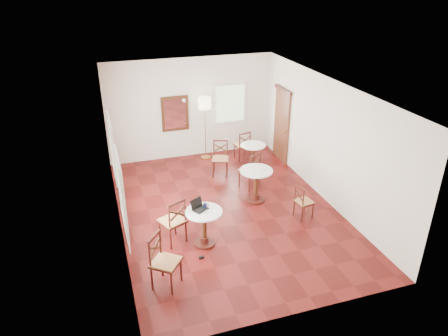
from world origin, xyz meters
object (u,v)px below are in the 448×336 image
Objects in this scene: cafe_table_back at (253,154)px; cafe_table_mid at (256,182)px; chair_back_a at (243,145)px; floor_lamp at (205,107)px; laptop at (199,207)px; chair_back_b at (220,158)px; mouse at (203,210)px; chair_mid_b at (303,202)px; water_glass at (206,212)px; chair_near_b at (164,261)px; chair_near_a at (173,221)px; chair_mid_a at (250,170)px; cafe_table_near at (204,224)px; power_adapter at (201,257)px; navy_mug at (205,205)px.

cafe_table_mid is at bearing -109.24° from cafe_table_back.
floor_lamp is (-1.04, 0.44, 1.16)m from chair_back_a.
chair_back_b is at bearing 33.33° from laptop.
mouse is (-2.32, -3.10, 0.36)m from cafe_table_back.
floor_lamp reaches higher than cafe_table_mid.
chair_mid_b is at bearing 87.73° from chair_back_a.
cafe_table_mid is 2.28m from water_glass.
cafe_table_mid is 0.93× the size of chair_back_a.
chair_near_b is 5.81m from floor_lamp.
mouse is at bearing 87.72° from chair_mid_b.
chair_mid_b is at bearing 157.25° from chair_near_a.
chair_near_a is 1.01× the size of chair_near_b.
water_glass is at bearing -125.10° from cafe_table_back.
cafe_table_mid is 2.54m from chair_near_a.
chair_near_a reaches higher than cafe_table_back.
chair_mid_a reaches higher than cafe_table_back.
cafe_table_near is 4.58m from floor_lamp.
chair_back_a is at bearing 77.20° from cafe_table_mid.
chair_mid_b is (3.05, 0.06, -0.12)m from chair_near_a.
chair_back_a is at bearing -152.52° from chair_near_a.
chair_back_b is (-0.51, 1.01, -0.01)m from chair_mid_a.
floor_lamp is 4.63m from water_glass.
chair_near_b reaches higher than chair_back_a.
cafe_table_back is 1.00m from chair_back_b.
cafe_table_near is at bearing 66.98° from power_adapter.
chair_near_b is at bearing 22.76° from chair_mid_a.
cafe_table_mid is 8.77× the size of water_glass.
chair_near_b reaches higher than power_adapter.
chair_near_a is 0.64m from laptop.
mouse is (-1.23, -4.26, -0.79)m from floor_lamp.
water_glass reaches higher than chair_mid_b.
chair_back_a is (-0.20, 3.50, 0.05)m from chair_mid_b.
water_glass is at bearing 56.49° from power_adapter.
cafe_table_near is at bearing -8.31° from chair_near_b.
chair_back_b is 2.51× the size of laptop.
navy_mug is 1.25× the size of water_glass.
chair_back_a is 1.22m from chair_back_b.
chair_mid_b is (2.46, 0.33, -0.09)m from cafe_table_near.
laptop is at bearing 21.48° from chair_mid_a.
navy_mug is (-1.75, -1.93, 0.35)m from chair_mid_a.
chair_back_b is at bearing 7.81° from chair_near_b.
chair_mid_a reaches higher than water_glass.
cafe_table_mid reaches higher than cafe_table_back.
chair_mid_b is at bearing 16.44° from power_adapter.
mouse is at bearing 100.86° from water_glass.
chair_back_b is 9.70× the size of power_adapter.
chair_mid_a reaches higher than chair_back_a.
chair_mid_b is 6.73× the size of navy_mug.
navy_mug is (-2.24, -2.98, 0.39)m from cafe_table_back.
chair_back_a is (-0.05, 0.72, -0.01)m from cafe_table_back.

